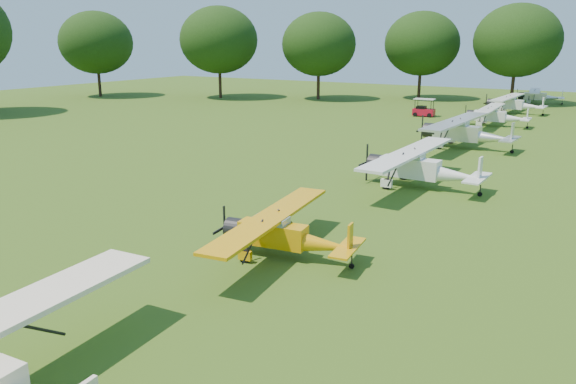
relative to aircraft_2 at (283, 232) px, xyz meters
name	(u,v)px	position (x,y,z in m)	size (l,w,h in m)	color
ground	(335,218)	(-0.48, 5.61, -1.05)	(160.00, 160.00, 0.00)	#2D4812
tree_belt	(419,46)	(3.09, 5.77, 6.98)	(137.36, 130.27, 14.52)	black
aircraft_2	(283,232)	(0.00, 0.00, 0.00)	(5.76, 9.15, 1.80)	orange
aircraft_3	(419,166)	(1.05, 13.20, 0.26)	(7.14, 11.34, 2.24)	white
aircraft_4	(464,131)	(0.13, 26.88, 0.33)	(7.54, 12.01, 2.36)	silver
aircraft_5	(495,115)	(-0.25, 40.27, 0.09)	(6.24, 9.91, 1.96)	white
aircraft_6	(513,103)	(-0.53, 51.54, 0.18)	(6.70, 10.67, 2.10)	white
aircraft_7	(539,95)	(0.44, 64.58, 0.04)	(5.97, 9.49, 1.86)	silver
golf_cart	(423,110)	(-8.61, 43.88, -0.40)	(2.37, 1.56, 1.95)	red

